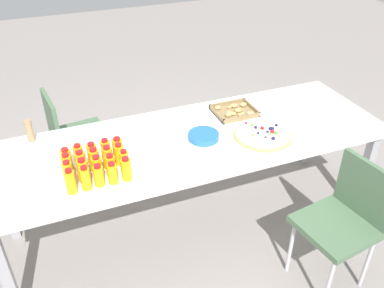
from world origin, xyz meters
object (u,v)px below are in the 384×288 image
Objects in this scene: juice_bottle_3 at (113,173)px; juice_bottle_13 at (108,158)px; party_table at (191,145)px; juice_bottle_10 at (67,165)px; napkin_stack at (22,196)px; juice_bottle_17 at (92,153)px; juice_bottle_8 at (111,165)px; plate_stack at (204,136)px; juice_bottle_18 at (106,150)px; juice_bottle_19 at (118,148)px; snack_tray at (234,111)px; juice_bottle_15 at (67,159)px; juice_bottle_12 at (94,160)px; juice_bottle_6 at (83,171)px; juice_bottle_4 at (126,169)px; juice_bottle_7 at (97,167)px; chair_far_left at (71,132)px; juice_bottle_1 at (85,178)px; fruit_pizza at (263,135)px; juice_bottle_9 at (124,162)px; juice_bottle_16 at (79,156)px; cardboard_tube at (30,131)px; juice_bottle_5 at (68,173)px; juice_bottle_14 at (119,154)px; chair_near_right at (346,216)px.

juice_bottle_3 is 0.15m from juice_bottle_13.
juice_bottle_10 is at bearing -171.93° from party_table.
juice_bottle_17 is at bearing 23.56° from napkin_stack.
juice_bottle_8 is 0.68× the size of plate_stack.
juice_bottle_18 reaches higher than juice_bottle_19.
juice_bottle_17 reaches higher than snack_tray.
juice_bottle_10 is at bearing -93.26° from juice_bottle_15.
juice_bottle_12 is at bearing 174.75° from juice_bottle_13.
juice_bottle_6 is at bearing -146.42° from juice_bottle_19.
juice_bottle_4 reaches higher than napkin_stack.
juice_bottle_12 is 1.00× the size of juice_bottle_13.
juice_bottle_7 is at bearing -89.52° from juice_bottle_17.
juice_bottle_8 is 0.93× the size of juice_bottle_12.
juice_bottle_8 reaches higher than napkin_stack.
napkin_stack is (-0.35, -1.00, 0.26)m from chair_far_left.
juice_bottle_15 is (-0.21, 0.23, 0.00)m from juice_bottle_3.
party_table is 0.50m from juice_bottle_19.
fruit_pizza is at bearing 5.40° from juice_bottle_1.
juice_bottle_9 is 1.00× the size of juice_bottle_13.
juice_bottle_16 is 0.16m from juice_bottle_18.
juice_bottle_10 reaches higher than snack_tray.
juice_bottle_18 is 0.97× the size of cardboard_tube.
juice_bottle_18 is at bearing 2.44° from chair_far_left.
juice_bottle_13 is at bearing -19.37° from juice_bottle_15.
juice_bottle_15 is (-0.22, 0.08, -0.00)m from juice_bottle_13.
juice_bottle_5 reaches higher than juice_bottle_4.
juice_bottle_5 is 1.12× the size of juice_bottle_8.
juice_bottle_16 is 0.46m from cardboard_tube.
juice_bottle_10 reaches higher than juice_bottle_7.
plate_stack is at bearing 11.99° from juice_bottle_7.
juice_bottle_13 is (0.22, -0.01, 0.00)m from juice_bottle_10.
fruit_pizza is at bearing -6.57° from juice_bottle_18.
juice_bottle_18 is 0.62m from plate_stack.
juice_bottle_18 is (0.14, -0.82, 0.32)m from chair_far_left.
juice_bottle_17 is (-0.07, 0.08, -0.01)m from juice_bottle_13.
juice_bottle_19 is 0.55m from plate_stack.
juice_bottle_19 is 0.37× the size of fruit_pizza.
cardboard_tube reaches higher than fruit_pizza.
juice_bottle_14 is 1.04× the size of juice_bottle_17.
juice_bottle_8 is at bearing 26.04° from juice_bottle_1.
chair_far_left is at bearing 101.13° from juice_bottle_4.
juice_bottle_6 is 0.27m from juice_bottle_19.
juice_bottle_15 is (-0.30, 0.15, -0.00)m from juice_bottle_9.
juice_bottle_3 is at bearing 59.86° from chair_near_right.
plate_stack is at bearing 16.18° from juice_bottle_1.
juice_bottle_13 is at bearing 54.06° from chair_near_right.
juice_bottle_19 is (0.15, 0.07, -0.00)m from juice_bottle_12.
fruit_pizza is at bearing 1.53° from juice_bottle_5.
juice_bottle_9 is (0.31, -0.00, -0.00)m from juice_bottle_5.
juice_bottle_6 is (-0.14, 0.08, 0.01)m from juice_bottle_3.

